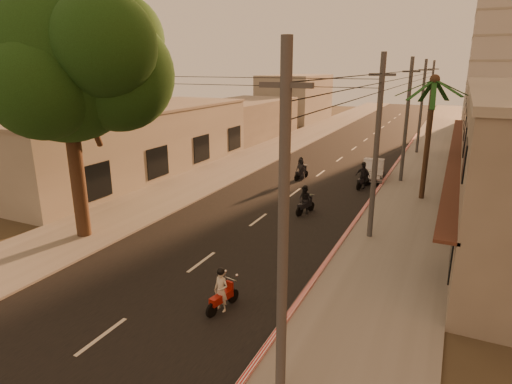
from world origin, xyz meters
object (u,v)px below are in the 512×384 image
at_px(scooter_mid_a, 305,201).
at_px(parked_car, 373,169).
at_px(scooter_mid_b, 363,176).
at_px(scooter_red, 222,291).
at_px(palm_tree, 434,87).
at_px(broadleaf_tree, 72,64).
at_px(scooter_far_a, 301,169).

xyz_separation_m(scooter_mid_a, parked_car, (2.08, 10.08, -0.08)).
bearing_deg(scooter_mid_a, scooter_mid_b, 89.74).
height_order(scooter_red, scooter_mid_a, scooter_mid_a).
bearing_deg(palm_tree, broadleaf_tree, -136.52).
bearing_deg(parked_car, scooter_red, -101.42).
distance_m(scooter_mid_a, scooter_mid_b, 7.22).
height_order(palm_tree, parked_car, palm_tree).
relative_size(broadleaf_tree, scooter_mid_b, 6.20).
relative_size(broadleaf_tree, palm_tree, 1.48).
xyz_separation_m(scooter_mid_a, scooter_mid_b, (1.93, 6.95, 0.07)).
distance_m(scooter_red, scooter_mid_a, 11.12).
distance_m(broadleaf_tree, scooter_far_a, 18.15).
xyz_separation_m(scooter_red, parked_car, (1.37, 21.18, -0.01)).
xyz_separation_m(broadleaf_tree, parked_car, (10.72, 18.05, -7.75)).
height_order(scooter_far_a, parked_car, scooter_far_a).
bearing_deg(scooter_mid_a, broadleaf_tree, -122.06).
height_order(broadleaf_tree, parked_car, broadleaf_tree).
relative_size(palm_tree, scooter_far_a, 4.61).
bearing_deg(scooter_mid_b, scooter_red, -81.73).
xyz_separation_m(scooter_red, scooter_far_a, (-3.57, 18.52, 0.06)).
bearing_deg(broadleaf_tree, parked_car, 59.30).
bearing_deg(scooter_mid_a, palm_tree, 59.87).
relative_size(scooter_red, scooter_mid_b, 0.87).
xyz_separation_m(scooter_mid_b, scooter_far_a, (-4.79, 0.48, -0.07)).
bearing_deg(scooter_far_a, scooter_mid_a, -55.46).
bearing_deg(palm_tree, scooter_mid_a, -135.39).
xyz_separation_m(palm_tree, scooter_mid_b, (-4.04, 1.06, -6.27)).
relative_size(scooter_mid_a, parked_car, 0.39).
bearing_deg(palm_tree, parked_car, 132.88).
bearing_deg(broadleaf_tree, scooter_red, -18.50).
xyz_separation_m(palm_tree, scooter_far_a, (-8.83, 1.54, -6.35)).
bearing_deg(palm_tree, scooter_red, -107.22).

